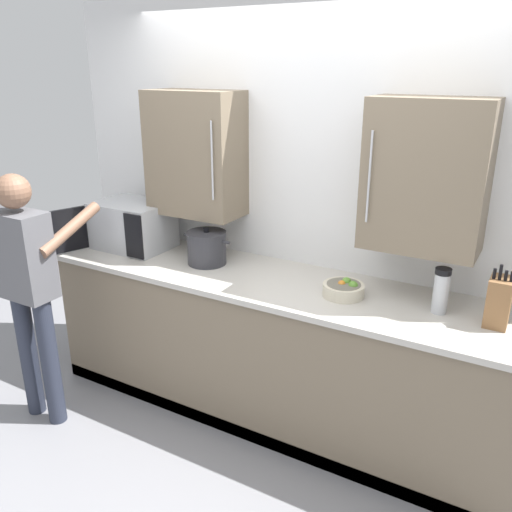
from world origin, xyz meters
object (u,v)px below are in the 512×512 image
(thermos_flask, at_px, (441,290))
(knife_block, at_px, (499,302))
(stock_pot, at_px, (207,248))
(fruit_bowl, at_px, (344,289))
(person_figure, at_px, (28,280))
(microwave_oven, at_px, (129,225))

(thermos_flask, xyz_separation_m, knife_block, (0.28, -0.00, 0.00))
(thermos_flask, distance_m, stock_pot, 1.47)
(thermos_flask, height_order, fruit_bowl, thermos_flask)
(fruit_bowl, relative_size, stock_pot, 0.66)
(fruit_bowl, bearing_deg, knife_block, 2.98)
(thermos_flask, distance_m, person_figure, 2.37)
(microwave_oven, distance_m, thermos_flask, 2.14)
(person_figure, bearing_deg, fruit_bowl, 23.29)
(stock_pot, xyz_separation_m, person_figure, (-0.76, -0.79, -0.10))
(fruit_bowl, distance_m, person_figure, 1.87)
(stock_pot, xyz_separation_m, knife_block, (1.75, -0.01, 0.02))
(microwave_oven, height_order, stock_pot, microwave_oven)
(microwave_oven, distance_m, person_figure, 0.81)
(fruit_bowl, xyz_separation_m, person_figure, (-1.72, -0.74, -0.03))
(microwave_oven, relative_size, fruit_bowl, 3.16)
(thermos_flask, relative_size, stock_pot, 0.70)
(microwave_oven, xyz_separation_m, stock_pot, (0.67, -0.00, -0.05))
(microwave_oven, bearing_deg, thermos_flask, -0.17)
(microwave_oven, bearing_deg, knife_block, -0.25)
(stock_pot, height_order, knife_block, knife_block)
(stock_pot, bearing_deg, fruit_bowl, -2.89)
(microwave_oven, height_order, knife_block, same)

